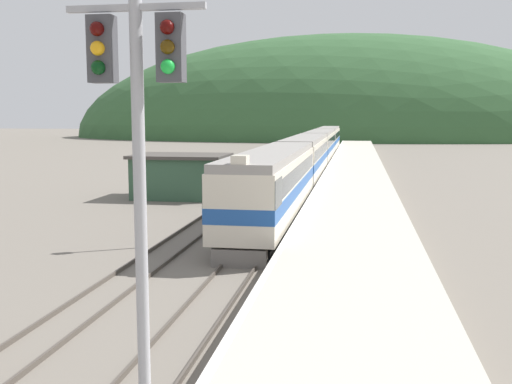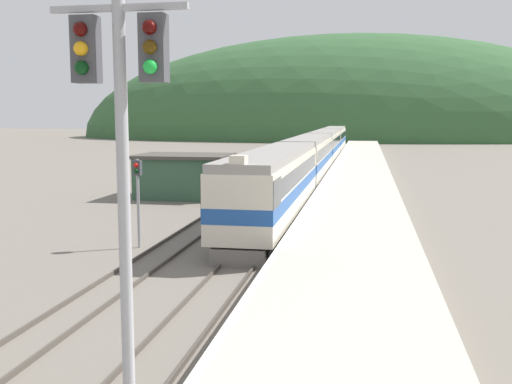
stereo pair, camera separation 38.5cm
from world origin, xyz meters
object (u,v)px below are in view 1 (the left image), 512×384
carriage_second (306,158)px  carriage_third (320,146)px  express_train_lead_car (273,184)px  signal_post_siding (138,185)px  signal_mast_main (138,147)px  carriage_fourth (328,139)px

carriage_second → carriage_third: size_ratio=1.00×
express_train_lead_car → signal_post_siding: size_ratio=4.93×
express_train_lead_car → signal_post_siding: express_train_lead_car is taller
signal_mast_main → carriage_second: bearing=91.7°
signal_post_siding → signal_mast_main: bearing=-69.0°
carriage_second → carriage_fourth: 43.37m
carriage_fourth → carriage_third: bearing=-90.0°
carriage_second → signal_post_siding: carriage_second is taller
carriage_third → carriage_fourth: bearing=90.0°
carriage_third → signal_post_siding: 51.03m
signal_mast_main → signal_post_siding: 19.00m
carriage_third → carriage_fourth: (0.00, 21.68, 0.00)m
express_train_lead_car → carriage_second: 21.90m
carriage_third → signal_post_siding: bearing=-96.1°
carriage_fourth → signal_mast_main: bearing=-89.1°
carriage_second → signal_post_siding: (-5.38, -29.06, 0.69)m
express_train_lead_car → carriage_second: (0.00, 21.90, -0.01)m
carriage_third → signal_mast_main: signal_mast_main is taller
signal_post_siding → express_train_lead_car: bearing=53.1°
express_train_lead_car → carriage_third: express_train_lead_car is taller
express_train_lead_car → carriage_third: 43.59m
carriage_fourth → signal_mast_main: 90.06m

